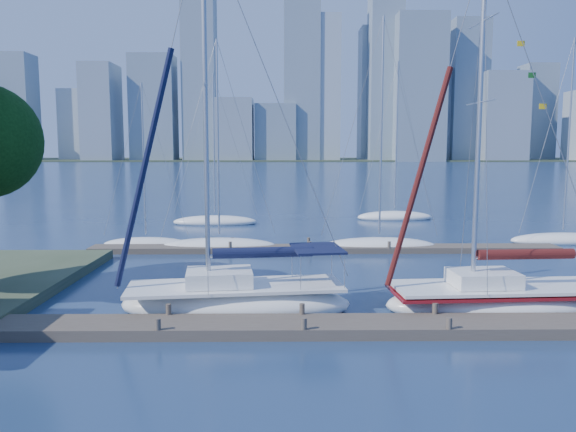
{
  "coord_description": "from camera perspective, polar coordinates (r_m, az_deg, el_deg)",
  "views": [
    {
      "loc": [
        -0.75,
        -19.54,
        6.55
      ],
      "look_at": [
        -0.49,
        4.0,
        3.74
      ],
      "focal_mm": 35.0,
      "sensor_mm": 36.0,
      "label": 1
    }
  ],
  "objects": [
    {
      "name": "bg_boat_7",
      "position": [
        53.39,
        10.79,
        -0.03
      ],
      "size": [
        7.33,
        3.85,
        14.86
      ],
      "rotation": [
        0.0,
        0.0,
        0.22
      ],
      "color": "white",
      "rests_on": "ground"
    },
    {
      "name": "bg_boat_5",
      "position": [
        43.79,
        26.14,
        -2.13
      ],
      "size": [
        7.67,
        4.07,
        14.34
      ],
      "rotation": [
        0.0,
        0.0,
        0.28
      ],
      "color": "white",
      "rests_on": "ground"
    },
    {
      "name": "bg_boat_6",
      "position": [
        49.55,
        -7.41,
        -0.52
      ],
      "size": [
        7.52,
        2.92,
        13.32
      ],
      "rotation": [
        0.0,
        0.0,
        -0.09
      ],
      "color": "white",
      "rests_on": "ground"
    },
    {
      "name": "ground",
      "position": [
        20.62,
        1.53,
        -11.71
      ],
      "size": [
        700.0,
        700.0,
        0.0
      ],
      "primitive_type": "plane",
      "color": "#182C4E",
      "rests_on": "ground"
    },
    {
      "name": "bg_boat_0",
      "position": [
        38.95,
        -14.21,
        -2.73
      ],
      "size": [
        5.87,
        2.31,
        11.16
      ],
      "rotation": [
        0.0,
        0.0,
        -0.06
      ],
      "color": "white",
      "rests_on": "ground"
    },
    {
      "name": "bg_boat_1",
      "position": [
        37.04,
        -6.98,
        -2.99
      ],
      "size": [
        7.92,
        4.49,
        13.8
      ],
      "rotation": [
        0.0,
        0.0,
        0.31
      ],
      "color": "white",
      "rests_on": "ground"
    },
    {
      "name": "far_shore",
      "position": [
        339.6,
        -0.5,
        5.71
      ],
      "size": [
        800.0,
        100.0,
        1.5
      ],
      "primitive_type": "cube",
      "color": "#38472D",
      "rests_on": "ground"
    },
    {
      "name": "sailboat_navy",
      "position": [
        22.94,
        -5.35,
        -6.68
      ],
      "size": [
        9.61,
        4.15,
        16.0
      ],
      "rotation": [
        0.0,
        0.0,
        0.12
      ],
      "color": "white",
      "rests_on": "ground"
    },
    {
      "name": "skyline",
      "position": [
        311.99,
        2.06,
        12.42
      ],
      "size": [
        504.11,
        51.31,
        124.91
      ],
      "color": "slate",
      "rests_on": "ground"
    },
    {
      "name": "far_dock",
      "position": [
        36.21,
        3.75,
        -3.33
      ],
      "size": [
        30.0,
        1.8,
        0.36
      ],
      "primitive_type": "cube",
      "color": "#4E4339",
      "rests_on": "ground"
    },
    {
      "name": "bg_boat_3",
      "position": [
        37.24,
        9.24,
        -2.94
      ],
      "size": [
        7.6,
        2.57,
        15.19
      ],
      "rotation": [
        0.0,
        0.0,
        -0.03
      ],
      "color": "white",
      "rests_on": "ground"
    },
    {
      "name": "near_dock",
      "position": [
        20.56,
        1.53,
        -11.19
      ],
      "size": [
        26.0,
        2.0,
        0.4
      ],
      "primitive_type": "cube",
      "color": "#4E4339",
      "rests_on": "ground"
    },
    {
      "name": "sailboat_maroon",
      "position": [
        24.35,
        20.53,
        -6.5
      ],
      "size": [
        9.26,
        3.52,
        14.95
      ],
      "rotation": [
        0.0,
        0.0,
        0.06
      ],
      "color": "white",
      "rests_on": "ground"
    }
  ]
}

